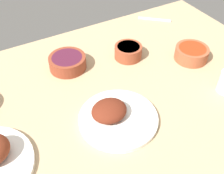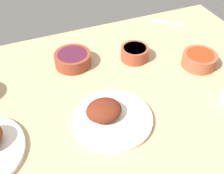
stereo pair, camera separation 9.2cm
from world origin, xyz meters
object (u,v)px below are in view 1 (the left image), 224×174
Objects in this scene: bowl_sauce at (192,53)px; spoon_loose at (154,19)px; bowl_onions at (68,62)px; bowl_cream at (128,51)px; plate_near_viewer at (115,116)px.

bowl_sauce is 33.93cm from spoon_loose.
bowl_onions reaches higher than spoon_loose.
plate_near_viewer is at bearing -128.92° from bowl_cream.
bowl_onions is at bearing 166.89° from bowl_cream.
plate_near_viewer is 2.30× the size of bowl_cream.
bowl_sauce is 25.60cm from bowl_cream.
spoon_loose is (6.00, 33.30, -2.51)cm from bowl_sauce.
bowl_onions is (-2.62, 32.53, 0.83)cm from plate_near_viewer.
plate_near_viewer is at bearing -85.39° from bowl_onions.
bowl_sauce is 1.19× the size of bowl_cream.
bowl_onions is 53.91cm from spoon_loose.
plate_near_viewer is at bearing 84.35° from spoon_loose.
plate_near_viewer is 1.93× the size of bowl_sauce.
bowl_sauce is (43.38, 13.25, 0.92)cm from plate_near_viewer.
bowl_cream is (-21.68, 13.62, 0.02)cm from bowl_sauce.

